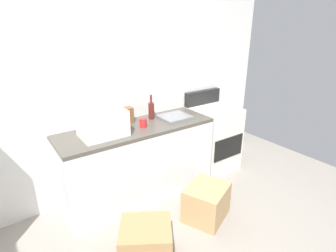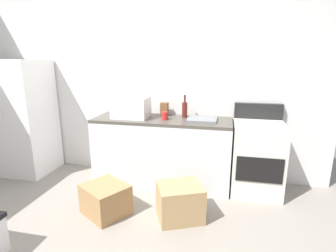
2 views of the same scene
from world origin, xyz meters
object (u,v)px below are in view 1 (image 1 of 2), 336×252
at_px(microwave, 102,123).
at_px(cardboard_box_small, 146,241).
at_px(stove_oven, 213,137).
at_px(cardboard_box_medium, 206,202).
at_px(knife_block, 128,115).
at_px(coffee_mug, 143,123).
at_px(wine_bottle, 151,110).

height_order(microwave, cardboard_box_small, microwave).
distance_m(stove_oven, cardboard_box_medium, 1.19).
relative_size(stove_oven, knife_block, 6.11).
bearing_deg(cardboard_box_small, coffee_mug, 59.75).
xyz_separation_m(coffee_mug, cardboard_box_medium, (0.33, -0.73, -0.76)).
bearing_deg(knife_block, wine_bottle, -9.91).
xyz_separation_m(stove_oven, cardboard_box_small, (-1.65, -0.88, -0.30)).
bearing_deg(stove_oven, coffee_mug, -177.06).
relative_size(cardboard_box_medium, cardboard_box_small, 1.01).
bearing_deg(wine_bottle, coffee_mug, -139.95).
bearing_deg(cardboard_box_medium, knife_block, 111.92).
bearing_deg(microwave, stove_oven, 1.19).
relative_size(stove_oven, cardboard_box_medium, 2.40).
distance_m(wine_bottle, knife_block, 0.29).
xyz_separation_m(stove_oven, microwave, (-1.63, -0.03, 0.57)).
bearing_deg(knife_block, coffee_mug, -75.95).
bearing_deg(cardboard_box_medium, stove_oven, 43.48).
relative_size(knife_block, cardboard_box_medium, 0.39).
relative_size(microwave, cardboard_box_medium, 1.01).
xyz_separation_m(microwave, wine_bottle, (0.69, 0.16, -0.03)).
xyz_separation_m(microwave, cardboard_box_medium, (0.79, -0.76, -0.85)).
distance_m(knife_block, cardboard_box_medium, 1.32).
relative_size(microwave, wine_bottle, 1.53).
relative_size(microwave, coffee_mug, 4.60).
relative_size(coffee_mug, knife_block, 0.56).
xyz_separation_m(wine_bottle, coffee_mug, (-0.23, -0.19, -0.06)).
bearing_deg(cardboard_box_small, knife_block, 68.50).
relative_size(wine_bottle, cardboard_box_small, 0.66).
bearing_deg(wine_bottle, cardboard_box_medium, -83.51).
relative_size(wine_bottle, knife_block, 1.67).
bearing_deg(microwave, wine_bottle, 13.44).
relative_size(stove_oven, cardboard_box_small, 2.43).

